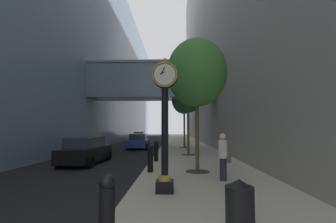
{
  "coord_description": "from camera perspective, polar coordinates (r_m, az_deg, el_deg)",
  "views": [
    {
      "loc": [
        1.47,
        -1.67,
        2.12
      ],
      "look_at": [
        0.82,
        22.09,
        3.91
      ],
      "focal_mm": 24.19,
      "sensor_mm": 36.0,
      "label": 1
    }
  ],
  "objects": [
    {
      "name": "ground_plane",
      "position": [
        28.79,
        -1.39,
        -8.53
      ],
      "size": [
        110.0,
        110.0,
        0.0
      ],
      "primitive_type": "plane",
      "color": "black",
      "rests_on": "ground"
    },
    {
      "name": "sidewalk_right",
      "position": [
        31.76,
        3.89,
        -8.0
      ],
      "size": [
        5.49,
        80.0,
        0.14
      ],
      "primitive_type": "cube",
      "color": "#BCB29E",
      "rests_on": "ground"
    },
    {
      "name": "building_block_left",
      "position": [
        35.63,
        -20.09,
        12.86
      ],
      "size": [
        21.7,
        80.0,
        25.05
      ],
      "color": "#758EA8",
      "rests_on": "ground"
    },
    {
      "name": "building_block_right",
      "position": [
        37.57,
        15.99,
        25.06
      ],
      "size": [
        9.0,
        80.0,
        40.89
      ],
      "color": "gray",
      "rests_on": "ground"
    },
    {
      "name": "street_clock",
      "position": [
        7.22,
        -0.8,
        -1.45
      ],
      "size": [
        0.84,
        0.55,
        4.27
      ],
      "color": "black",
      "rests_on": "sidewalk_right"
    },
    {
      "name": "bollard_nearest",
      "position": [
        4.13,
        -15.14,
        -23.06
      ],
      "size": [
        0.27,
        0.27,
        1.23
      ],
      "color": "black",
      "rests_on": "sidewalk_right"
    },
    {
      "name": "bollard_third",
      "position": [
        10.62,
        -4.46,
        -11.53
      ],
      "size": [
        0.27,
        0.27,
        1.23
      ],
      "color": "black",
      "rests_on": "sidewalk_right"
    },
    {
      "name": "bollard_fourth",
      "position": [
        13.95,
        -2.99,
        -9.81
      ],
      "size": [
        0.27,
        0.27,
        1.23
      ],
      "color": "black",
      "rests_on": "sidewalk_right"
    },
    {
      "name": "street_tree_near",
      "position": [
        10.96,
        7.23,
        9.6
      ],
      "size": [
        2.82,
        2.82,
        6.25
      ],
      "color": "#333335",
      "rests_on": "sidewalk_right"
    },
    {
      "name": "street_tree_mid_near",
      "position": [
        17.45,
        5.08,
        3.1
      ],
      "size": [
        1.91,
        1.91,
        5.37
      ],
      "color": "#333335",
      "rests_on": "sidewalk_right"
    },
    {
      "name": "street_tree_mid_far",
      "position": [
        24.17,
        4.1,
        2.97
      ],
      "size": [
        2.66,
        2.66,
        6.59
      ],
      "color": "#333335",
      "rests_on": "sidewalk_right"
    },
    {
      "name": "trash_bin",
      "position": [
        4.67,
        17.65,
        -22.09
      ],
      "size": [
        0.53,
        0.53,
        1.05
      ],
      "color": "black",
      "rests_on": "sidewalk_right"
    },
    {
      "name": "pedestrian_walking",
      "position": [
        9.09,
        13.73,
        -10.68
      ],
      "size": [
        0.52,
        0.45,
        1.79
      ],
      "color": "#23232D",
      "rests_on": "sidewalk_right"
    },
    {
      "name": "car_blue_near",
      "position": [
        24.29,
        -7.39,
        -7.47
      ],
      "size": [
        2.11,
        4.37,
        1.57
      ],
      "color": "navy",
      "rests_on": "ground"
    },
    {
      "name": "car_black_mid",
      "position": [
        14.74,
        -19.91,
        -9.27
      ],
      "size": [
        2.09,
        4.61,
        1.6
      ],
      "color": "black",
      "rests_on": "ground"
    },
    {
      "name": "car_silver_far",
      "position": [
        38.48,
        -7.16,
        -6.3
      ],
      "size": [
        2.07,
        4.05,
        1.57
      ],
      "color": "#B7BABF",
      "rests_on": "ground"
    }
  ]
}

